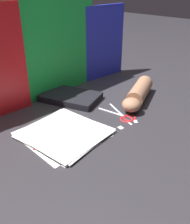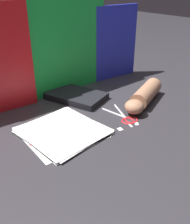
# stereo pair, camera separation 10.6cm
# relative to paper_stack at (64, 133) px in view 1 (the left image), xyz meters

# --- Properties ---
(ground_plane) EXTENTS (6.00, 6.00, 0.00)m
(ground_plane) POSITION_rel_paper_stack_xyz_m (0.11, -0.00, -0.01)
(ground_plane) COLOR #2D2B30
(backdrop_panel_center) EXTENTS (0.80, 0.05, 0.51)m
(backdrop_panel_center) POSITION_rel_paper_stack_xyz_m (0.12, 0.34, 0.25)
(backdrop_panel_center) COLOR green
(backdrop_panel_center) RESTS_ON ground_plane
(backdrop_panel_right) EXTENTS (0.75, 0.12, 0.41)m
(backdrop_panel_right) POSITION_rel_paper_stack_xyz_m (0.38, 0.34, 0.20)
(backdrop_panel_right) COLOR #2833D1
(backdrop_panel_right) RESTS_ON ground_plane
(paper_stack) EXTENTS (0.31, 0.33, 0.01)m
(paper_stack) POSITION_rel_paper_stack_xyz_m (0.00, 0.00, 0.00)
(paper_stack) COLOR white
(paper_stack) RESTS_ON ground_plane
(book_closed) EXTENTS (0.25, 0.32, 0.03)m
(book_closed) POSITION_rel_paper_stack_xyz_m (0.24, 0.21, 0.01)
(book_closed) COLOR black
(book_closed) RESTS_ON ground_plane
(scissors) EXTENTS (0.11, 0.19, 0.01)m
(scissors) POSITION_rel_paper_stack_xyz_m (0.27, -0.09, -0.00)
(scissors) COLOR silver
(scissors) RESTS_ON ground_plane
(hand_forearm) EXTENTS (0.33, 0.19, 0.08)m
(hand_forearm) POSITION_rel_paper_stack_xyz_m (0.44, -0.05, 0.03)
(hand_forearm) COLOR #A87556
(hand_forearm) RESTS_ON ground_plane
(paper_scrap_near) EXTENTS (0.03, 0.03, 0.00)m
(paper_scrap_near) POSITION_rel_paper_stack_xyz_m (0.27, -0.15, -0.01)
(paper_scrap_near) COLOR white
(paper_scrap_near) RESTS_ON ground_plane
(paper_scrap_mid) EXTENTS (0.02, 0.03, 0.00)m
(paper_scrap_mid) POSITION_rel_paper_stack_xyz_m (0.19, -0.14, -0.01)
(paper_scrap_mid) COLOR white
(paper_scrap_mid) RESTS_ON ground_plane
(paper_scrap_far) EXTENTS (0.02, 0.03, 0.00)m
(paper_scrap_far) POSITION_rel_paper_stack_xyz_m (0.24, -0.14, -0.01)
(paper_scrap_far) COLOR white
(paper_scrap_far) RESTS_ON ground_plane
(pen) EXTENTS (0.12, 0.05, 0.01)m
(pen) POSITION_rel_paper_stack_xyz_m (-0.08, -0.02, -0.00)
(pen) COLOR red
(pen) RESTS_ON ground_plane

